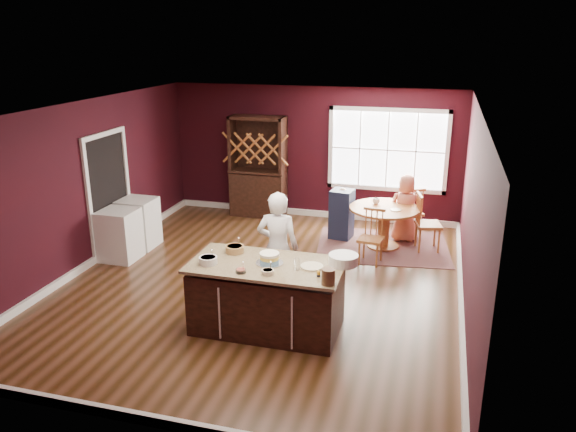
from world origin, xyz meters
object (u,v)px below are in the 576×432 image
object	(u,v)px
dining_table	(384,219)
seated_woman	(406,208)
chair_north	(410,211)
high_chair	(342,213)
chair_east	(429,222)
dryer	(139,223)
toddler	(347,196)
kitchen_island	(267,298)
layer_cake	(269,258)
baker	(278,248)
hutch	(258,167)
chair_south	(371,237)
washer	(120,235)

from	to	relation	value
dining_table	seated_woman	world-z (taller)	seated_woman
chair_north	high_chair	size ratio (longest dim) A/B	1.00
chair_east	dryer	bearing A→B (deg)	89.52
toddler	dryer	xyz separation A→B (m)	(-3.53, -1.48, -0.37)
kitchen_island	high_chair	world-z (taller)	high_chair
seated_woman	high_chair	xyz separation A→B (m)	(-1.16, -0.16, -0.15)
kitchen_island	layer_cake	distance (m)	0.55
baker	hutch	size ratio (longest dim) A/B	0.78
toddler	dryer	world-z (taller)	toddler
layer_cake	chair_east	size ratio (longest dim) A/B	0.33
dining_table	dryer	xyz separation A→B (m)	(-4.28, -1.13, -0.09)
layer_cake	toddler	world-z (taller)	layer_cake
high_chair	dryer	xyz separation A→B (m)	(-3.46, -1.39, -0.05)
chair_south	washer	size ratio (longest dim) A/B	1.08
kitchen_island	seated_woman	bearing A→B (deg)	68.67
dining_table	layer_cake	world-z (taller)	layer_cake
dining_table	chair_east	distance (m)	0.78
chair_east	washer	bearing A→B (deg)	96.18
baker	toddler	xyz separation A→B (m)	(0.48, 2.92, -0.01)
kitchen_island	dining_table	size ratio (longest dim) A/B	1.56
high_chair	chair_east	bearing A→B (deg)	0.43
chair_south	dining_table	bearing A→B (deg)	88.47
chair_north	washer	world-z (taller)	chair_north
baker	chair_east	bearing A→B (deg)	-130.51
dining_table	washer	bearing A→B (deg)	-157.54
washer	kitchen_island	bearing A→B (deg)	-27.08
seated_woman	high_chair	world-z (taller)	seated_woman
chair_south	hutch	world-z (taller)	hutch
chair_south	toddler	size ratio (longest dim) A/B	3.61
dining_table	seated_woman	bearing A→B (deg)	51.24
baker	washer	xyz separation A→B (m)	(-3.05, 0.81, -0.39)
dining_table	kitchen_island	bearing A→B (deg)	-108.70
chair_south	seated_woman	size ratio (longest dim) A/B	0.74
layer_cake	chair_north	distance (m)	4.42
toddler	chair_north	bearing A→B (deg)	19.76
chair_north	hutch	bearing A→B (deg)	-37.36
chair_north	hutch	size ratio (longest dim) A/B	0.46
baker	toddler	world-z (taller)	baker
baker	high_chair	bearing A→B (deg)	-101.43
baker	chair_east	xyz separation A→B (m)	(2.00, 2.63, -0.30)
dining_table	baker	bearing A→B (deg)	-115.52
high_chair	dryer	world-z (taller)	high_chair
high_chair	kitchen_island	bearing A→B (deg)	-87.07
chair_east	dryer	world-z (taller)	chair_east
baker	chair_east	distance (m)	3.32
high_chair	washer	size ratio (longest dim) A/B	1.12
hutch	dryer	distance (m)	2.82
kitchen_island	chair_north	distance (m)	4.42
layer_cake	toddler	size ratio (longest dim) A/B	1.36
chair_south	high_chair	distance (m)	1.28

